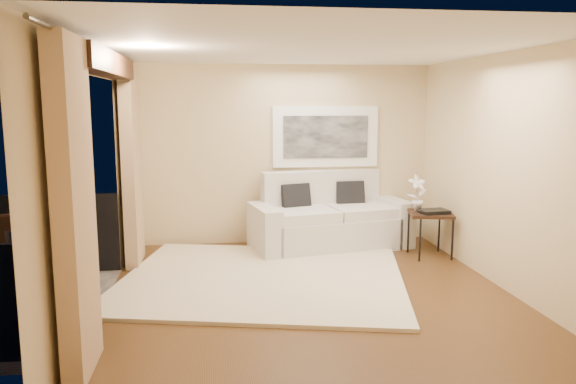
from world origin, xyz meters
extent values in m
plane|color=#553619|center=(0.00, 0.00, 0.00)|extent=(5.00, 5.00, 0.00)
plane|color=white|center=(0.00, 0.00, 2.70)|extent=(5.00, 5.00, 0.00)
plane|color=#D0B98B|center=(0.00, 2.50, 1.35)|extent=(4.50, 0.00, 4.50)
plane|color=#D0B98B|center=(0.00, -2.50, 1.35)|extent=(4.50, 0.00, 4.50)
plane|color=#D0B98B|center=(2.25, 0.00, 1.35)|extent=(0.00, 5.00, 5.00)
plane|color=#D0B98B|center=(-2.25, 1.85, 1.35)|extent=(0.00, 2.70, 2.70)
plane|color=#D0B98B|center=(-2.25, -1.85, 1.35)|extent=(0.00, 2.70, 2.70)
plane|color=#D0B98B|center=(-2.25, 0.00, 2.55)|extent=(0.00, 2.40, 2.40)
cube|color=black|center=(-2.13, 0.00, 2.52)|extent=(0.28, 2.40, 0.22)
cube|color=#605B56|center=(-3.15, 0.00, -0.06)|extent=(1.80, 2.60, 0.12)
cube|color=black|center=(-3.15, 1.27, 0.50)|extent=(1.80, 0.06, 1.00)
cube|color=tan|center=(-2.11, 1.55, 1.32)|extent=(0.16, 0.75, 2.62)
cube|color=tan|center=(-2.11, -1.55, 1.32)|extent=(0.16, 0.75, 2.62)
cylinder|color=#4C473F|center=(-2.11, 0.00, 2.63)|extent=(0.04, 4.80, 0.04)
cube|color=white|center=(0.65, 2.47, 1.62)|extent=(1.62, 0.05, 0.92)
cube|color=black|center=(0.65, 2.44, 1.62)|extent=(1.30, 0.02, 0.64)
cube|color=beige|center=(-0.48, 0.60, 0.02)|extent=(3.92, 3.60, 0.04)
cube|color=silver|center=(0.65, 2.02, 0.23)|extent=(2.03, 1.34, 0.46)
cube|color=silver|center=(0.58, 2.40, 0.66)|extent=(1.88, 0.60, 0.90)
cube|color=silver|center=(-0.35, 1.82, 0.34)|extent=(0.45, 1.02, 0.68)
cube|color=silver|center=(1.65, 2.22, 0.34)|extent=(0.45, 1.02, 0.68)
cube|color=silver|center=(0.22, 1.90, 0.54)|extent=(1.04, 1.04, 0.15)
cube|color=silver|center=(1.10, 2.08, 0.54)|extent=(1.04, 1.04, 0.15)
cube|color=black|center=(0.16, 2.14, 0.73)|extent=(0.48, 0.32, 0.45)
cube|color=black|center=(1.02, 2.32, 0.73)|extent=(0.45, 0.24, 0.45)
cube|color=black|center=(1.93, 1.36, 0.61)|extent=(0.69, 0.69, 0.04)
cylinder|color=black|center=(1.70, 1.13, 0.29)|extent=(0.03, 0.03, 0.59)
cylinder|color=black|center=(2.16, 1.13, 0.29)|extent=(0.03, 0.03, 0.59)
cylinder|color=black|center=(1.70, 1.59, 0.29)|extent=(0.03, 0.03, 0.59)
cylinder|color=black|center=(2.16, 1.59, 0.29)|extent=(0.03, 0.03, 0.59)
cube|color=black|center=(1.95, 1.30, 0.65)|extent=(0.41, 0.32, 0.05)
imported|color=white|center=(1.78, 1.49, 0.88)|extent=(0.29, 0.21, 0.51)
cube|color=black|center=(-2.85, -0.44, 0.69)|extent=(0.64, 0.64, 0.05)
cylinder|color=black|center=(-2.61, -0.68, 0.33)|extent=(0.04, 0.04, 0.66)
cylinder|color=black|center=(-3.10, -0.19, 0.33)|extent=(0.04, 0.04, 0.66)
cylinder|color=black|center=(-2.61, -0.19, 0.33)|extent=(0.04, 0.04, 0.66)
cube|color=black|center=(-3.04, -0.28, 0.47)|extent=(0.51, 0.51, 0.05)
cube|color=black|center=(-3.08, -0.09, 0.73)|extent=(0.44, 0.13, 0.58)
cylinder|color=black|center=(-2.84, -0.42, 0.23)|extent=(0.03, 0.03, 0.45)
cylinder|color=black|center=(-2.90, -0.07, 0.23)|extent=(0.03, 0.03, 0.45)
cylinder|color=white|center=(-2.97, -0.34, 0.82)|extent=(0.18, 0.18, 0.20)
cylinder|color=#F54015|center=(-2.79, -0.29, 0.75)|extent=(0.06, 0.06, 0.07)
cylinder|color=silver|center=(-2.84, -0.59, 0.81)|extent=(0.04, 0.04, 0.18)
cylinder|color=silver|center=(-2.73, -0.54, 0.78)|extent=(0.06, 0.06, 0.12)
cylinder|color=white|center=(-2.63, -0.46, 0.78)|extent=(0.06, 0.06, 0.12)
camera|label=1|loc=(-1.04, -5.95, 2.13)|focal=35.00mm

